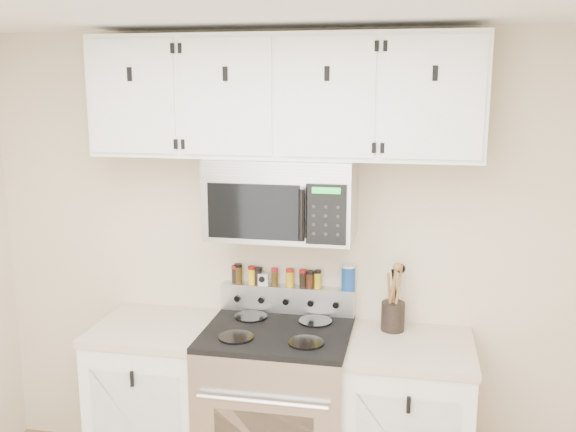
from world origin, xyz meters
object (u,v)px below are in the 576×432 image
object	(u,v)px
microwave	(282,198)
salt_canister	(348,278)
range	(277,411)
utensil_crock	(393,314)

from	to	relation	value
microwave	salt_canister	distance (m)	0.59
microwave	range	bearing A→B (deg)	-90.23
range	microwave	size ratio (longest dim) A/B	1.45
range	microwave	bearing A→B (deg)	89.77
range	salt_canister	distance (m)	0.81
microwave	utensil_crock	world-z (taller)	microwave
microwave	utensil_crock	bearing A→B (deg)	5.95
range	utensil_crock	distance (m)	0.81
utensil_crock	salt_canister	xyz separation A→B (m)	(-0.25, 0.09, 0.16)
range	microwave	distance (m)	1.15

